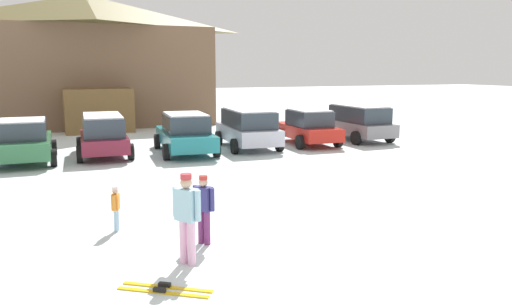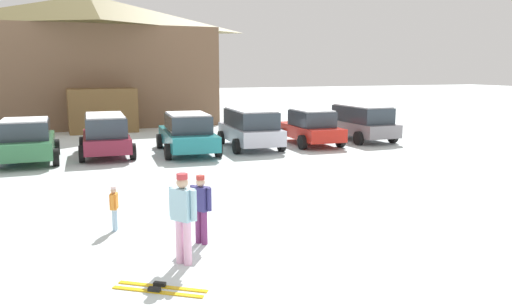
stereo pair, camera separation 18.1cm
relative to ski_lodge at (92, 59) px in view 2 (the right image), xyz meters
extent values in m
plane|color=silver|center=(2.25, -27.67, -4.07)|extent=(160.00, 160.00, 0.00)
cube|color=brown|center=(0.00, 0.08, -1.09)|extent=(14.33, 9.34, 5.95)
pyramid|color=brown|center=(0.00, 0.08, 2.93)|extent=(14.94, 9.95, 2.10)
cube|color=brown|center=(0.12, -5.34, -2.87)|extent=(3.64, 1.88, 2.40)
cube|color=#2F6C42|center=(-3.27, -13.55, -3.45)|extent=(1.92, 4.18, 0.61)
cube|color=#2D3842|center=(-3.27, -13.75, -2.82)|extent=(1.68, 2.18, 0.65)
cube|color=white|center=(-3.27, -13.75, -2.46)|extent=(1.57, 2.07, 0.06)
cylinder|color=black|center=(-4.28, -12.25, -3.75)|extent=(0.22, 0.64, 0.64)
cylinder|color=black|center=(-2.24, -12.26, -3.75)|extent=(0.22, 0.64, 0.64)
cylinder|color=black|center=(-2.26, -14.84, -3.75)|extent=(0.22, 0.64, 0.64)
cube|color=maroon|center=(-0.37, -13.20, -3.47)|extent=(1.90, 4.30, 0.56)
cube|color=#2D3842|center=(-0.37, -13.28, -2.82)|extent=(1.65, 3.27, 0.73)
cube|color=white|center=(-0.37, -13.28, -2.42)|extent=(1.54, 3.11, 0.06)
cylinder|color=black|center=(-1.25, -11.85, -3.75)|extent=(0.25, 0.65, 0.64)
cylinder|color=black|center=(0.62, -11.93, -3.75)|extent=(0.25, 0.65, 0.64)
cylinder|color=black|center=(-1.35, -14.47, -3.75)|extent=(0.25, 0.65, 0.64)
cylinder|color=black|center=(0.51, -14.55, -3.75)|extent=(0.25, 0.65, 0.64)
cube|color=teal|center=(2.86, -13.71, -3.45)|extent=(2.19, 4.89, 0.60)
cube|color=#2D3842|center=(2.84, -13.94, -2.80)|extent=(1.80, 2.59, 0.70)
cube|color=white|center=(2.84, -13.94, -2.42)|extent=(1.68, 2.46, 0.06)
cylinder|color=black|center=(1.97, -12.16, -3.75)|extent=(0.27, 0.65, 0.64)
cylinder|color=black|center=(3.96, -12.30, -3.75)|extent=(0.27, 0.65, 0.64)
cylinder|color=black|center=(1.76, -15.11, -3.75)|extent=(0.27, 0.65, 0.64)
cylinder|color=black|center=(3.75, -15.25, -3.75)|extent=(0.27, 0.65, 0.64)
cube|color=silver|center=(5.75, -13.47, -3.42)|extent=(2.10, 4.42, 0.65)
cube|color=#2D3842|center=(5.75, -13.56, -2.75)|extent=(1.82, 3.37, 0.70)
cube|color=white|center=(5.75, -13.56, -2.37)|extent=(1.70, 3.20, 0.06)
cylinder|color=black|center=(4.84, -12.08, -3.75)|extent=(0.26, 0.65, 0.64)
cylinder|color=black|center=(6.82, -12.20, -3.75)|extent=(0.26, 0.65, 0.64)
cylinder|color=black|center=(4.68, -14.75, -3.75)|extent=(0.26, 0.65, 0.64)
cylinder|color=black|center=(6.66, -14.87, -3.75)|extent=(0.26, 0.65, 0.64)
cube|color=red|center=(8.69, -13.50, -3.46)|extent=(1.87, 4.11, 0.57)
cube|color=#2D3842|center=(8.69, -13.70, -2.84)|extent=(1.59, 2.16, 0.68)
cube|color=white|center=(8.69, -13.70, -2.46)|extent=(1.48, 2.05, 0.06)
cylinder|color=black|center=(7.81, -12.21, -3.75)|extent=(0.24, 0.65, 0.64)
cylinder|color=black|center=(9.67, -12.28, -3.75)|extent=(0.24, 0.65, 0.64)
cylinder|color=black|center=(7.72, -14.72, -3.75)|extent=(0.24, 0.65, 0.64)
cylinder|color=black|center=(9.58, -14.79, -3.75)|extent=(0.24, 0.65, 0.64)
cube|color=gray|center=(11.64, -13.20, -3.45)|extent=(1.76, 4.23, 0.61)
cube|color=#2D3842|center=(11.64, -13.28, -2.77)|extent=(1.55, 3.21, 0.74)
cube|color=white|center=(11.64, -13.28, -2.37)|extent=(1.44, 3.05, 0.06)
cylinder|color=black|center=(10.69, -11.89, -3.75)|extent=(0.22, 0.64, 0.64)
cylinder|color=black|center=(12.59, -11.89, -3.75)|extent=(0.22, 0.64, 0.64)
cylinder|color=black|center=(10.70, -14.51, -3.75)|extent=(0.22, 0.64, 0.64)
cylinder|color=black|center=(12.59, -14.51, -3.75)|extent=(0.22, 0.64, 0.64)
cylinder|color=#96BAD3|center=(-1.01, -23.21, -3.83)|extent=(0.09, 0.09, 0.49)
cylinder|color=#96BAD3|center=(-0.98, -23.10, -3.83)|extent=(0.09, 0.09, 0.49)
cube|color=orange|center=(-1.00, -23.15, -3.41)|extent=(0.21, 0.27, 0.34)
cylinder|color=orange|center=(-1.04, -23.30, -3.40)|extent=(0.07, 0.07, 0.33)
cylinder|color=orange|center=(-0.95, -23.01, -3.40)|extent=(0.07, 0.07, 0.33)
sphere|color=tan|center=(-1.00, -23.15, -3.18)|extent=(0.12, 0.12, 0.12)
cylinder|color=beige|center=(-1.00, -23.15, -3.11)|extent=(0.12, 0.12, 0.06)
cylinder|color=#E2A8CB|center=(-0.07, -25.46, -3.66)|extent=(0.15, 0.15, 0.82)
cylinder|color=#E2A8CB|center=(0.04, -25.61, -3.66)|extent=(0.15, 0.15, 0.82)
cube|color=#97C2D6|center=(-0.02, -25.54, -2.96)|extent=(0.43, 0.47, 0.58)
cylinder|color=#97C2D6|center=(-0.16, -25.33, -2.94)|extent=(0.11, 0.11, 0.55)
cylinder|color=#97C2D6|center=(0.13, -25.74, -2.94)|extent=(0.11, 0.11, 0.55)
sphere|color=tan|center=(-0.02, -25.54, -2.56)|extent=(0.21, 0.21, 0.21)
cylinder|color=#BE353B|center=(-0.02, -25.54, -2.45)|extent=(0.20, 0.20, 0.10)
cylinder|color=#6C2C60|center=(0.60, -24.69, -3.72)|extent=(0.13, 0.13, 0.69)
cylinder|color=#6C2C60|center=(0.51, -24.57, -3.72)|extent=(0.13, 0.13, 0.69)
cube|color=navy|center=(0.55, -24.63, -3.13)|extent=(0.36, 0.39, 0.49)
cylinder|color=navy|center=(0.68, -24.80, -3.12)|extent=(0.09, 0.09, 0.46)
cylinder|color=navy|center=(0.43, -24.45, -3.12)|extent=(0.09, 0.09, 0.46)
sphere|color=tan|center=(0.55, -24.63, -2.80)|extent=(0.18, 0.18, 0.18)
cylinder|color=#B9342C|center=(0.55, -24.63, -2.71)|extent=(0.17, 0.17, 0.08)
cube|color=gold|center=(-0.57, -26.39, -4.06)|extent=(1.31, 0.94, 0.02)
cube|color=black|center=(-0.61, -26.36, -4.02)|extent=(0.21, 0.18, 0.06)
cube|color=gold|center=(-0.68, -26.55, -4.06)|extent=(1.31, 0.94, 0.02)
cube|color=black|center=(-0.72, -26.53, -4.02)|extent=(0.21, 0.18, 0.06)
camera|label=1|loc=(-2.06, -33.93, -0.58)|focal=35.00mm
camera|label=2|loc=(-1.89, -34.00, -0.58)|focal=35.00mm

